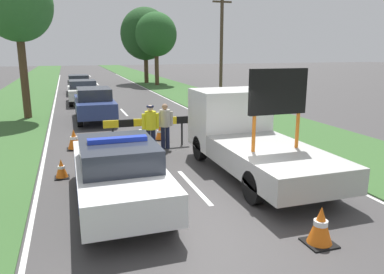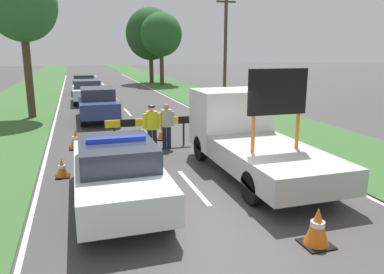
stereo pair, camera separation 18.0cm
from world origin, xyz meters
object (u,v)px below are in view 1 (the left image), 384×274
pedestrian_civilian (165,123)px  roadside_tree_mid_left (17,5)px  police_officer (151,125)px  queued_car_hatch_blue (94,104)px  traffic_cone_centre_front (74,139)px  work_truck (247,135)px  utility_pole (221,48)px  roadside_tree_near_right (156,35)px  queued_car_sedan_black (79,84)px  traffic_cone_near_police (160,133)px  traffic_cone_behind_barrier (61,169)px  roadside_tree_near_left (145,34)px  road_barrier (148,123)px  police_car (118,171)px  traffic_cone_near_truck (321,226)px  queued_car_van_white (83,91)px

pedestrian_civilian → roadside_tree_mid_left: roadside_tree_mid_left is taller
police_officer → queued_car_hatch_blue: (-1.38, 6.77, -0.14)m
police_officer → traffic_cone_centre_front: police_officer is taller
work_truck → utility_pole: utility_pole is taller
pedestrian_civilian → traffic_cone_centre_front: bearing=167.9°
roadside_tree_near_right → utility_pole: (0.61, -14.84, -1.28)m
work_truck → queued_car_hatch_blue: work_truck is taller
queued_car_sedan_black → utility_pole: 13.19m
traffic_cone_near_police → roadside_tree_near_right: roadside_tree_near_right is taller
traffic_cone_centre_front → traffic_cone_behind_barrier: (-0.40, -3.09, -0.09)m
traffic_cone_near_police → roadside_tree_near_left: size_ratio=0.08×
police_officer → roadside_tree_near_right: size_ratio=0.24×
traffic_cone_near_police → roadside_tree_near_right: (5.14, 22.53, 4.55)m
road_barrier → pedestrian_civilian: 0.65m
police_car → roadside_tree_mid_left: size_ratio=0.65×
traffic_cone_near_truck → queued_car_sedan_black: bearing=97.1°
traffic_cone_behind_barrier → roadside_tree_mid_left: 11.65m
roadside_tree_near_left → utility_pole: roadside_tree_near_left is taller
traffic_cone_centre_front → queued_car_sedan_black: (0.78, 18.09, 0.41)m
traffic_cone_near_police → roadside_tree_mid_left: 10.06m
utility_pole → road_barrier: bearing=-126.4°
traffic_cone_near_police → roadside_tree_near_left: roadside_tree_near_left is taller
police_car → roadside_tree_mid_left: bearing=108.0°
queued_car_hatch_blue → roadside_tree_mid_left: size_ratio=0.62×
utility_pole → pedestrian_civilian: bearing=-123.0°
police_car → work_truck: bearing=24.6°
traffic_cone_near_police → queued_car_hatch_blue: (-2.10, 5.04, 0.55)m
police_officer → roadside_tree_near_right: (5.87, 24.26, 3.87)m
traffic_cone_behind_barrier → roadside_tree_near_right: size_ratio=0.08×
police_officer → traffic_cone_centre_front: (-2.49, 1.31, -0.62)m
traffic_cone_behind_barrier → roadside_tree_near_right: bearing=71.4°
road_barrier → traffic_cone_near_police: road_barrier is taller
traffic_cone_near_police → pedestrian_civilian: bearing=-95.3°
traffic_cone_near_police → queued_car_sedan_black: 17.83m
police_car → road_barrier: 5.07m
traffic_cone_near_truck → roadside_tree_near_left: roadside_tree_near_left is taller
work_truck → utility_pole: size_ratio=0.83×
traffic_cone_behind_barrier → queued_car_sedan_black: bearing=86.8°
roadside_tree_near_right → utility_pole: 14.91m
queued_car_sedan_black → roadside_tree_mid_left: roadside_tree_mid_left is taller
road_barrier → traffic_cone_centre_front: 2.67m
traffic_cone_near_truck → queued_car_sedan_black: 26.63m
road_barrier → traffic_cone_near_truck: (1.51, -7.79, -0.51)m
traffic_cone_centre_front → queued_car_van_white: size_ratio=0.17×
police_car → queued_car_hatch_blue: bearing=93.3°
police_car → queued_car_sedan_black: (-0.09, 23.42, -0.01)m
traffic_cone_near_police → traffic_cone_near_truck: size_ratio=0.81×
police_car → pedestrian_civilian: (2.21, 4.41, 0.17)m
road_barrier → roadside_tree_near_left: size_ratio=0.41×
traffic_cone_behind_barrier → queued_car_hatch_blue: bearing=80.0°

